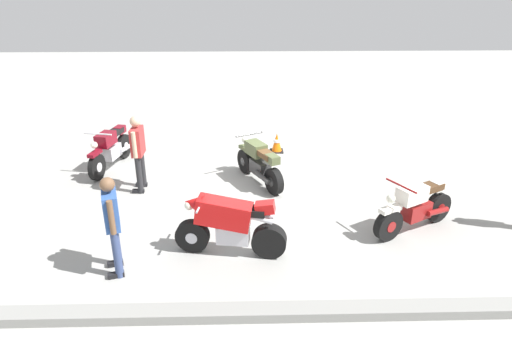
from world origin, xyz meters
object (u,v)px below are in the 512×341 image
object	(u,v)px
motorcycle_maroon_cruiser	(111,148)
motorcycle_red_sportbike	(229,224)
motorcycle_cream_vintage	(416,207)
person_in_blue_shirt	(112,220)
motorcycle_olive_vintage	(259,163)
traffic_cone	(277,143)
person_in_red_shirt	(138,149)

from	to	relation	value
motorcycle_maroon_cruiser	motorcycle_red_sportbike	bearing A→B (deg)	49.88
motorcycle_red_sportbike	motorcycle_cream_vintage	bearing A→B (deg)	-159.82
person_in_blue_shirt	motorcycle_olive_vintage	bearing A→B (deg)	-142.65
motorcycle_olive_vintage	person_in_blue_shirt	xyz separation A→B (m)	(2.42, 3.38, 0.48)
motorcycle_cream_vintage	traffic_cone	bearing A→B (deg)	-90.45
person_in_red_shirt	motorcycle_maroon_cruiser	bearing A→B (deg)	-51.63
person_in_blue_shirt	person_in_red_shirt	size ratio (longest dim) A/B	0.97
motorcycle_maroon_cruiser	person_in_blue_shirt	world-z (taller)	person_in_blue_shirt
motorcycle_red_sportbike	motorcycle_cream_vintage	xyz separation A→B (m)	(-3.49, -0.71, -0.11)
motorcycle_cream_vintage	person_in_blue_shirt	world-z (taller)	person_in_blue_shirt
motorcycle_red_sportbike	person_in_blue_shirt	bearing A→B (deg)	22.72
traffic_cone	motorcycle_red_sportbike	bearing A→B (deg)	76.85
motorcycle_olive_vintage	person_in_red_shirt	distance (m)	2.74
motorcycle_red_sportbike	motorcycle_olive_vintage	size ratio (longest dim) A/B	1.09
motorcycle_red_sportbike	person_in_red_shirt	world-z (taller)	person_in_red_shirt
motorcycle_red_sportbike	motorcycle_olive_vintage	world-z (taller)	motorcycle_red_sportbike
motorcycle_olive_vintage	person_in_blue_shirt	distance (m)	4.19
motorcycle_cream_vintage	motorcycle_olive_vintage	size ratio (longest dim) A/B	0.99
motorcycle_maroon_cruiser	motorcycle_cream_vintage	bearing A→B (deg)	75.65
motorcycle_cream_vintage	person_in_red_shirt	size ratio (longest dim) A/B	1.03
motorcycle_cream_vintage	person_in_blue_shirt	size ratio (longest dim) A/B	1.05
motorcycle_olive_vintage	person_in_red_shirt	world-z (taller)	person_in_red_shirt
motorcycle_olive_vintage	motorcycle_cream_vintage	bearing A→B (deg)	-154.98
motorcycle_maroon_cruiser	motorcycle_olive_vintage	xyz separation A→B (m)	(-3.69, 0.99, -0.03)
motorcycle_cream_vintage	traffic_cone	xyz separation A→B (m)	(2.33, -4.23, -0.23)
motorcycle_olive_vintage	traffic_cone	distance (m)	2.11
person_in_blue_shirt	person_in_red_shirt	world-z (taller)	person_in_red_shirt
motorcycle_cream_vintage	motorcycle_maroon_cruiser	bearing A→B (deg)	-55.23
motorcycle_maroon_cruiser	motorcycle_cream_vintage	distance (m)	7.31
motorcycle_red_sportbike	traffic_cone	size ratio (longest dim) A/B	3.69
motorcycle_red_sportbike	traffic_cone	distance (m)	5.09
motorcycle_olive_vintage	person_in_blue_shirt	bearing A→B (deg)	116.82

